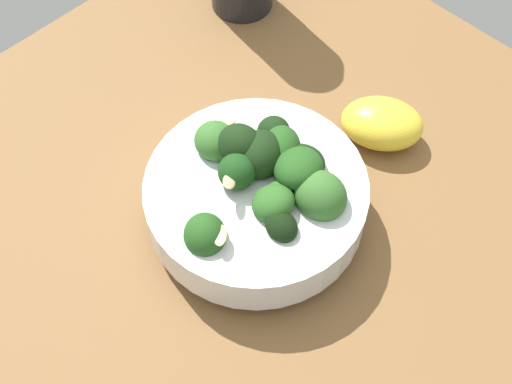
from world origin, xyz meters
TOP-DOWN VIEW (x-y plane):
  - ground_plane at (0.00, 0.00)cm, footprint 59.23×59.23cm
  - bowl_of_broccoli at (1.30, -1.50)cm, footprint 17.34×17.34cm
  - lemon_wedge at (3.10, 11.91)cm, footprint 8.84×8.27cm

SIDE VIEW (x-z plane):
  - ground_plane at x=0.00cm, z-range -3.33..0.00cm
  - lemon_wedge at x=3.10cm, z-range 0.00..3.91cm
  - bowl_of_broccoli at x=1.30cm, z-range -0.59..8.04cm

